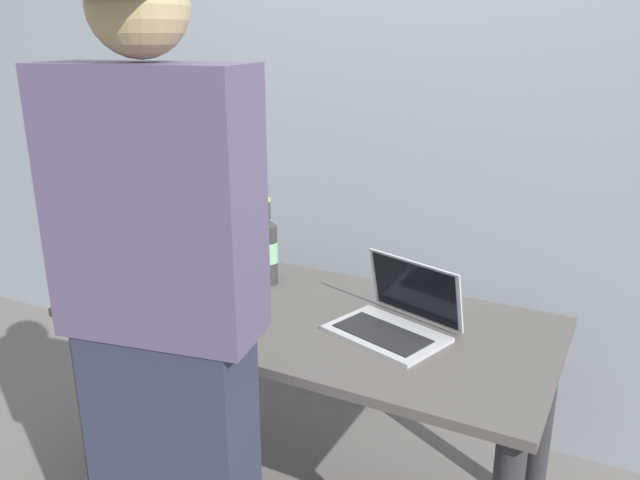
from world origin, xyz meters
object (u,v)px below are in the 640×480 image
laptop (397,317)px  beer_bottle_green (268,250)px  person_figure (166,335)px  beer_bottle_amber (221,252)px  beer_bottle_dark (227,246)px

laptop → beer_bottle_green: beer_bottle_green is taller
person_figure → beer_bottle_green: bearing=105.0°
beer_bottle_amber → beer_bottle_green: size_ratio=1.01×
beer_bottle_green → person_figure: (0.20, -0.76, 0.06)m
beer_bottle_amber → person_figure: size_ratio=0.18×
beer_bottle_dark → person_figure: bearing=-63.6°
laptop → beer_bottle_green: 0.56m
beer_bottle_dark → person_figure: person_figure is taller
laptop → beer_bottle_amber: 0.69m
laptop → person_figure: person_figure is taller
beer_bottle_dark → beer_bottle_amber: 0.09m
person_figure → laptop: bearing=61.3°
beer_bottle_amber → person_figure: 0.76m
laptop → beer_bottle_dark: size_ratio=1.38×
laptop → beer_bottle_dark: beer_bottle_dark is taller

